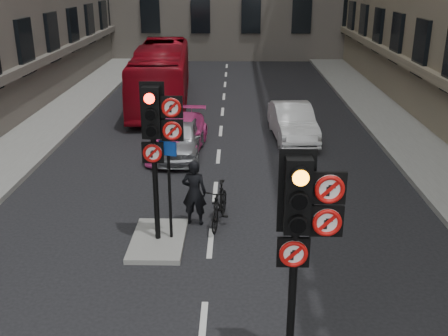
{
  "coord_description": "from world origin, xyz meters",
  "views": [
    {
      "loc": [
        0.53,
        -5.61,
        5.83
      ],
      "look_at": [
        0.35,
        2.97,
        2.6
      ],
      "focal_mm": 42.0,
      "sensor_mm": 36.0,
      "label": 1
    }
  ],
  "objects_px": {
    "car_silver": "(180,138)",
    "motorcyclist": "(194,193)",
    "signal_near": "(302,220)",
    "car_pink": "(178,135)",
    "signal_far": "(157,129)",
    "motorcycle": "(219,204)",
    "bus_red": "(162,75)",
    "info_sign": "(169,176)",
    "car_white": "(293,122)"
  },
  "relations": [
    {
      "from": "bus_red",
      "to": "motorcyclist",
      "type": "distance_m",
      "value": 12.63
    },
    {
      "from": "signal_near",
      "to": "car_pink",
      "type": "relative_size",
      "value": 0.87
    },
    {
      "from": "car_white",
      "to": "motorcyclist",
      "type": "xyz_separation_m",
      "value": [
        -3.1,
        -7.08,
        0.18
      ]
    },
    {
      "from": "motorcyclist",
      "to": "car_white",
      "type": "bearing_deg",
      "value": -106.44
    },
    {
      "from": "car_silver",
      "to": "car_pink",
      "type": "distance_m",
      "value": 0.42
    },
    {
      "from": "motorcycle",
      "to": "motorcyclist",
      "type": "bearing_deg",
      "value": -170.32
    },
    {
      "from": "info_sign",
      "to": "bus_red",
      "type": "bearing_deg",
      "value": 115.82
    },
    {
      "from": "car_silver",
      "to": "car_pink",
      "type": "relative_size",
      "value": 0.88
    },
    {
      "from": "signal_far",
      "to": "motorcycle",
      "type": "bearing_deg",
      "value": 37.98
    },
    {
      "from": "car_silver",
      "to": "motorcyclist",
      "type": "height_order",
      "value": "motorcyclist"
    },
    {
      "from": "signal_far",
      "to": "motorcyclist",
      "type": "xyz_separation_m",
      "value": [
        0.68,
        1.01,
        -1.88
      ]
    },
    {
      "from": "signal_near",
      "to": "signal_far",
      "type": "xyz_separation_m",
      "value": [
        -2.6,
        4.0,
        0.12
      ]
    },
    {
      "from": "car_white",
      "to": "info_sign",
      "type": "distance_m",
      "value": 8.85
    },
    {
      "from": "signal_near",
      "to": "car_pink",
      "type": "height_order",
      "value": "signal_near"
    },
    {
      "from": "signal_near",
      "to": "motorcycle",
      "type": "distance_m",
      "value": 5.57
    },
    {
      "from": "motorcyclist",
      "to": "car_silver",
      "type": "bearing_deg",
      "value": -73.1
    },
    {
      "from": "signal_far",
      "to": "motorcycle",
      "type": "distance_m",
      "value": 2.73
    },
    {
      "from": "signal_far",
      "to": "car_pink",
      "type": "distance_m",
      "value": 6.84
    },
    {
      "from": "signal_far",
      "to": "info_sign",
      "type": "distance_m",
      "value": 1.11
    },
    {
      "from": "car_silver",
      "to": "motorcyclist",
      "type": "relative_size",
      "value": 2.2
    },
    {
      "from": "signal_far",
      "to": "motorcycle",
      "type": "relative_size",
      "value": 2.09
    },
    {
      "from": "car_silver",
      "to": "car_white",
      "type": "bearing_deg",
      "value": 27.76
    },
    {
      "from": "car_white",
      "to": "motorcycle",
      "type": "relative_size",
      "value": 2.28
    },
    {
      "from": "car_silver",
      "to": "info_sign",
      "type": "bearing_deg",
      "value": -85.11
    },
    {
      "from": "motorcycle",
      "to": "info_sign",
      "type": "bearing_deg",
      "value": -128.51
    },
    {
      "from": "signal_far",
      "to": "signal_near",
      "type": "bearing_deg",
      "value": -56.98
    },
    {
      "from": "car_silver",
      "to": "info_sign",
      "type": "xyz_separation_m",
      "value": [
        0.4,
        -6.05,
        1.0
      ]
    },
    {
      "from": "signal_far",
      "to": "bus_red",
      "type": "relative_size",
      "value": 0.37
    },
    {
      "from": "car_silver",
      "to": "car_pink",
      "type": "height_order",
      "value": "car_silver"
    },
    {
      "from": "car_pink",
      "to": "info_sign",
      "type": "relative_size",
      "value": 1.77
    },
    {
      "from": "signal_near",
      "to": "car_pink",
      "type": "bearing_deg",
      "value": 105.29
    },
    {
      "from": "car_silver",
      "to": "motorcyclist",
      "type": "bearing_deg",
      "value": -79.2
    },
    {
      "from": "signal_near",
      "to": "motorcyclist",
      "type": "height_order",
      "value": "signal_near"
    },
    {
      "from": "signal_near",
      "to": "car_pink",
      "type": "distance_m",
      "value": 11.07
    },
    {
      "from": "car_white",
      "to": "car_pink",
      "type": "xyz_separation_m",
      "value": [
        -4.06,
        -1.58,
        -0.05
      ]
    },
    {
      "from": "motorcycle",
      "to": "info_sign",
      "type": "height_order",
      "value": "info_sign"
    },
    {
      "from": "signal_near",
      "to": "signal_far",
      "type": "bearing_deg",
      "value": 123.02
    },
    {
      "from": "motorcycle",
      "to": "car_pink",
      "type": "bearing_deg",
      "value": 115.54
    },
    {
      "from": "signal_near",
      "to": "info_sign",
      "type": "bearing_deg",
      "value": 120.54
    },
    {
      "from": "signal_near",
      "to": "motorcycle",
      "type": "bearing_deg",
      "value": 104.66
    },
    {
      "from": "signal_far",
      "to": "car_white",
      "type": "relative_size",
      "value": 0.92
    },
    {
      "from": "car_white",
      "to": "motorcycle",
      "type": "distance_m",
      "value": 7.5
    },
    {
      "from": "car_pink",
      "to": "info_sign",
      "type": "xyz_separation_m",
      "value": [
        0.48,
        -6.46,
        1.02
      ]
    },
    {
      "from": "motorcycle",
      "to": "info_sign",
      "type": "relative_size",
      "value": 0.74
    },
    {
      "from": "signal_far",
      "to": "motorcyclist",
      "type": "height_order",
      "value": "signal_far"
    },
    {
      "from": "bus_red",
      "to": "motorcycle",
      "type": "distance_m",
      "value": 12.78
    },
    {
      "from": "bus_red",
      "to": "info_sign",
      "type": "bearing_deg",
      "value": -85.53
    },
    {
      "from": "signal_far",
      "to": "car_pink",
      "type": "relative_size",
      "value": 0.87
    },
    {
      "from": "bus_red",
      "to": "info_sign",
      "type": "distance_m",
      "value": 13.49
    },
    {
      "from": "info_sign",
      "to": "motorcyclist",
      "type": "bearing_deg",
      "value": 81.56
    }
  ]
}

